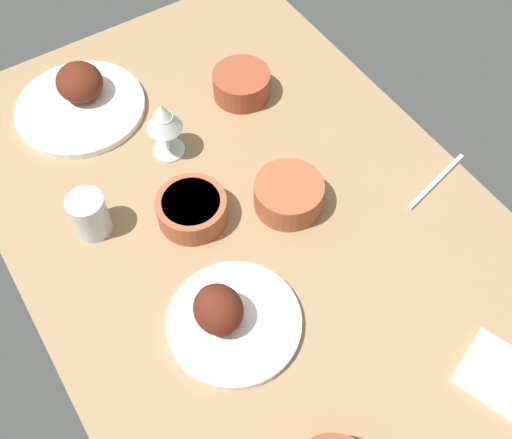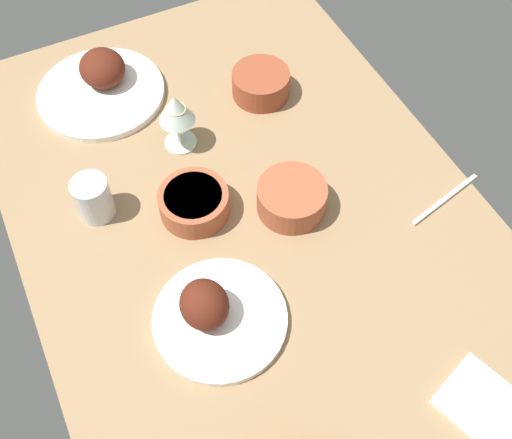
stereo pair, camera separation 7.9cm
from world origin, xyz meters
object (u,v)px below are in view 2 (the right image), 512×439
at_px(bowl_onions, 292,197).
at_px(water_tumbler, 93,198).
at_px(bowl_pasta, 261,83).
at_px(fork_loose, 445,199).
at_px(wine_glass, 176,111).
at_px(bowl_cream, 194,202).
at_px(plate_center_main, 214,313).
at_px(folded_napkin, 494,414).
at_px(plate_near_viewer, 102,83).

xyz_separation_m(bowl_onions, water_tumbler, (0.16, 0.36, 0.01)).
bearing_deg(water_tumbler, bowl_pasta, -70.82).
bearing_deg(fork_loose, water_tumbler, -36.83).
relative_size(bowl_pasta, wine_glass, 0.94).
bearing_deg(bowl_cream, wine_glass, -13.11).
xyz_separation_m(plate_center_main, bowl_cream, (0.23, -0.06, 0.00)).
height_order(bowl_onions, folded_napkin, bowl_onions).
height_order(bowl_cream, water_tumbler, water_tumbler).
bearing_deg(wine_glass, bowl_onions, -151.84).
height_order(bowl_pasta, bowl_cream, bowl_pasta).
bearing_deg(fork_loose, bowl_onions, -36.09).
bearing_deg(bowl_cream, fork_loose, -113.07).
height_order(plate_near_viewer, bowl_pasta, plate_near_viewer).
xyz_separation_m(bowl_cream, wine_glass, (0.18, -0.04, 0.07)).
bearing_deg(wine_glass, fork_loose, -131.56).
bearing_deg(bowl_onions, water_tumbler, 65.66).
distance_m(wine_glass, water_tumbler, 0.24).
bearing_deg(folded_napkin, bowl_onions, 11.58).
distance_m(bowl_cream, wine_glass, 0.20).
bearing_deg(fork_loose, folded_napkin, 51.69).
height_order(plate_center_main, bowl_cream, plate_center_main).
xyz_separation_m(plate_near_viewer, water_tumbler, (-0.32, 0.12, 0.02)).
relative_size(bowl_pasta, water_tumbler, 1.41).
bearing_deg(folded_napkin, fork_loose, -25.22).
bearing_deg(plate_near_viewer, bowl_cream, -171.53).
height_order(plate_center_main, bowl_pasta, plate_center_main).
xyz_separation_m(bowl_onions, fork_loose, (-0.12, -0.29, -0.03)).
bearing_deg(plate_center_main, bowl_onions, -56.58).
relative_size(wine_glass, water_tumbler, 1.50).
xyz_separation_m(bowl_pasta, fork_loose, (-0.44, -0.20, -0.03)).
relative_size(plate_center_main, folded_napkin, 1.36).
bearing_deg(bowl_pasta, water_tumbler, 109.18).
height_order(plate_center_main, bowl_onions, plate_center_main).
relative_size(plate_near_viewer, bowl_pasta, 2.22).
bearing_deg(folded_napkin, bowl_cream, 25.63).
relative_size(bowl_pasta, fork_loose, 0.69).
bearing_deg(folded_napkin, plate_near_viewer, 19.06).
height_order(water_tumbler, fork_loose, water_tumbler).
height_order(bowl_pasta, folded_napkin, bowl_pasta).
bearing_deg(bowl_pasta, fork_loose, -155.01).
distance_m(folded_napkin, fork_loose, 0.43).
relative_size(plate_near_viewer, bowl_onions, 2.09).
xyz_separation_m(plate_center_main, bowl_onions, (0.16, -0.24, 0.01)).
distance_m(plate_center_main, wine_glass, 0.43).
relative_size(bowl_cream, fork_loose, 0.74).
bearing_deg(plate_near_viewer, folded_napkin, -160.94).
relative_size(plate_center_main, plate_near_viewer, 0.83).
xyz_separation_m(water_tumbler, fork_loose, (-0.28, -0.65, -0.04)).
bearing_deg(plate_near_viewer, fork_loose, -138.80).
xyz_separation_m(plate_center_main, fork_loose, (0.03, -0.53, -0.02)).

